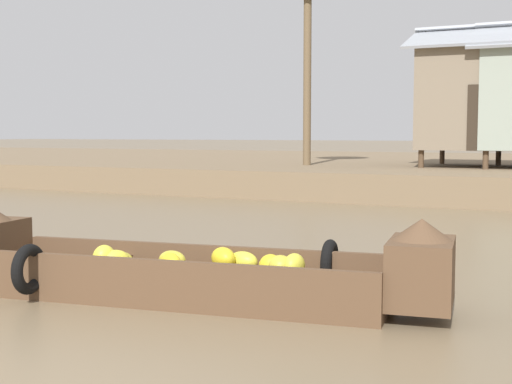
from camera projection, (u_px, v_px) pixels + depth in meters
The scene contains 4 objects.
ground_plane at pixel (383, 229), 12.93m from camera, with size 300.00×300.00×0.00m, color #726047.
riverbank_strip at pixel (492, 171), 25.45m from camera, with size 160.00×20.00×0.74m, color #756047.
banana_boat at pixel (182, 269), 7.41m from camera, with size 5.52×2.17×0.94m.
stilt_house_left at pixel (492, 96), 20.72m from camera, with size 4.48×3.84×4.14m.
Camera 1 is at (3.57, -2.54, 1.73)m, focal length 49.94 mm.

